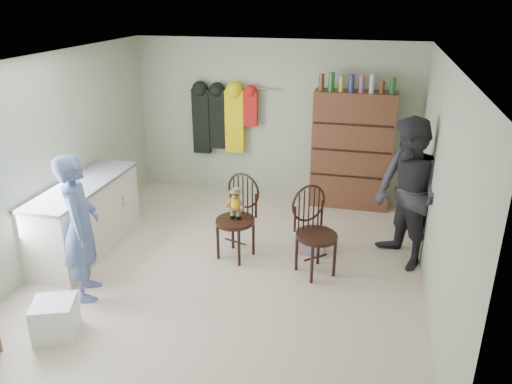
% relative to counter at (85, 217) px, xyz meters
% --- Properties ---
extents(ground_plane, '(5.00, 5.00, 0.00)m').
position_rel_counter_xyz_m(ground_plane, '(1.95, 0.00, -0.47)').
color(ground_plane, beige).
rests_on(ground_plane, ground).
extents(room_walls, '(5.00, 5.00, 5.00)m').
position_rel_counter_xyz_m(room_walls, '(1.95, 0.53, 1.11)').
color(room_walls, '#B2BB9D').
rests_on(room_walls, ground).
extents(counter, '(0.64, 1.86, 0.94)m').
position_rel_counter_xyz_m(counter, '(0.00, 0.00, 0.00)').
color(counter, silver).
rests_on(counter, ground).
extents(plastic_tub, '(0.50, 0.49, 0.37)m').
position_rel_counter_xyz_m(plastic_tub, '(0.62, -1.63, -0.29)').
color(plastic_tub, white).
rests_on(plastic_tub, ground).
extents(chair_front, '(0.61, 0.61, 1.08)m').
position_rel_counter_xyz_m(chair_front, '(1.93, 0.33, 0.14)').
color(chair_front, black).
rests_on(chair_front, ground).
extents(chair_far, '(0.67, 0.67, 1.08)m').
position_rel_counter_xyz_m(chair_far, '(2.91, 0.16, 0.11)').
color(chair_far, black).
rests_on(chair_far, ground).
extents(striped_bag, '(0.36, 0.29, 0.36)m').
position_rel_counter_xyz_m(striped_bag, '(2.83, 0.64, -0.29)').
color(striped_bag, '#E57280').
rests_on(striped_bag, ground).
extents(person_left, '(0.60, 0.71, 1.64)m').
position_rel_counter_xyz_m(person_left, '(0.54, -0.90, 0.35)').
color(person_left, '#536599').
rests_on(person_left, ground).
extents(person_right, '(1.07, 1.13, 1.84)m').
position_rel_counter_xyz_m(person_right, '(3.95, 0.63, 0.45)').
color(person_right, '#2D2B33').
rests_on(person_right, ground).
extents(dresser, '(1.20, 0.39, 2.08)m').
position_rel_counter_xyz_m(dresser, '(3.20, 2.30, 0.44)').
color(dresser, brown).
rests_on(dresser, ground).
extents(coat_rack, '(1.42, 0.12, 1.09)m').
position_rel_counter_xyz_m(coat_rack, '(1.12, 2.38, 0.78)').
color(coat_rack, '#99999E').
rests_on(coat_rack, ground).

